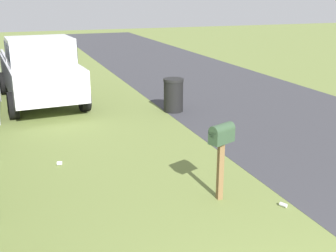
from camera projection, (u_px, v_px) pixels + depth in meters
The scene contains 6 objects.
road_asphalt at pixel (334, 137), 10.11m from camera, with size 60.00×6.07×0.01m, color #38383D.
mailbox at pixel (221, 140), 6.77m from camera, with size 0.35×0.48×1.33m.
pickup_truck at pixel (40, 69), 12.97m from camera, with size 5.11×2.53×2.09m.
trash_bin at pixel (173, 95), 12.22m from camera, with size 0.59×0.59×0.98m.
litter_cup_near_hydrant at pixel (60, 163), 8.46m from camera, with size 0.08×0.08×0.10m, color white.
litter_can_far_scatter at pixel (283, 205), 6.81m from camera, with size 0.07×0.07×0.12m, color silver.
Camera 1 is at (-1.56, 2.62, 3.31)m, focal length 44.75 mm.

